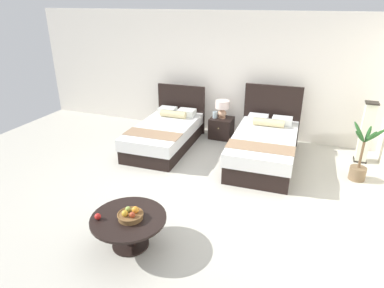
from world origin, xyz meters
TOP-DOWN VIEW (x-y plane):
  - ground_plane at (0.00, 0.00)m, footprint 10.24×9.42m
  - wall_back at (0.00, 2.91)m, footprint 10.24×0.12m
  - bed_near_window at (-1.08, 1.53)m, footprint 1.23×2.22m
  - bed_near_corner at (1.07, 1.53)m, footprint 1.28×2.26m
  - nightstand at (-0.08, 2.46)m, footprint 0.51×0.49m
  - table_lamp at (-0.08, 2.48)m, footprint 0.32×0.32m
  - vase at (-0.23, 2.42)m, footprint 0.11×0.11m
  - coffee_table at (-0.13, -1.62)m, footprint 0.98×0.98m
  - fruit_bowl at (-0.09, -1.62)m, footprint 0.33×0.33m
  - loose_apple at (-0.47, -1.79)m, footprint 0.08×0.08m
  - floor_lamp_corner at (2.90, 2.25)m, footprint 0.24×0.24m
  - potted_palm at (2.79, 1.40)m, footprint 0.54×0.55m

SIDE VIEW (x-z plane):
  - ground_plane at x=0.00m, z-range -0.02..0.00m
  - nightstand at x=-0.08m, z-range 0.00..0.48m
  - bed_near_window at x=-1.08m, z-range -0.28..0.87m
  - potted_palm at x=2.79m, z-range -0.21..0.85m
  - bed_near_corner at x=1.07m, z-range -0.33..0.99m
  - coffee_table at x=-0.13m, z-range 0.12..0.56m
  - loose_apple at x=-0.47m, z-range 0.44..0.52m
  - fruit_bowl at x=-0.09m, z-range 0.42..0.57m
  - vase at x=-0.23m, z-range 0.48..0.63m
  - floor_lamp_corner at x=2.90m, z-range 0.00..1.23m
  - table_lamp at x=-0.08m, z-range 0.53..0.94m
  - wall_back at x=0.00m, z-range 0.00..2.79m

